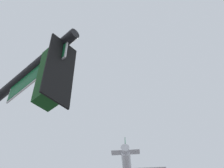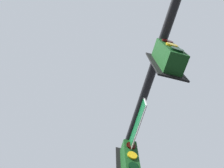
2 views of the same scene
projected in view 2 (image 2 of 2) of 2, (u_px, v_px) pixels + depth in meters
The scene contains 1 object.
signal_pole_near at pixel (169, 77), 3.58m from camera, with size 4.63×0.86×6.29m.
Camera 2 is at (-6.35, -4.41, 1.23)m, focal length 35.00 mm.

